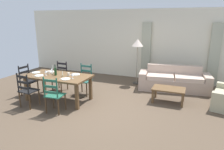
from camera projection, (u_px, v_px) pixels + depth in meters
ground_plane at (98, 106)px, 5.62m from camera, size 9.60×9.60×0.02m
wall_far at (133, 44)px, 8.21m from camera, size 9.60×0.16×2.70m
curtain_panel_left at (146, 51)px, 7.94m from camera, size 0.35×0.08×2.20m
curtain_panel_right at (214, 55)px, 7.08m from camera, size 0.35×0.08×2.20m
dining_table at (58, 78)px, 5.90m from camera, size 1.90×0.96×0.75m
dining_chair_near_left at (27, 90)px, 5.45m from camera, size 0.45×0.43×0.96m
dining_chair_near_right at (54, 95)px, 5.12m from camera, size 0.45×0.43×0.96m
dining_chair_far_left at (60, 76)px, 6.81m from camera, size 0.43×0.41×0.96m
dining_chair_far_right at (85, 79)px, 6.43m from camera, size 0.42×0.40×0.96m
dining_chair_head_west at (28, 80)px, 6.33m from camera, size 0.42×0.44×0.96m
dinner_plate_near_left at (39, 76)px, 5.81m from camera, size 0.24×0.24×0.02m
fork_near_left at (35, 75)px, 5.86m from camera, size 0.02×0.17×0.01m
dinner_plate_near_right at (66, 79)px, 5.49m from camera, size 0.24×0.24×0.02m
fork_near_right at (61, 79)px, 5.54m from camera, size 0.02×0.17×0.01m
dinner_plate_far_left at (50, 72)px, 6.26m from camera, size 0.24×0.24×0.02m
fork_far_left at (46, 71)px, 6.31m from camera, size 0.02×0.17×0.01m
dinner_plate_far_right at (76, 74)px, 5.93m from camera, size 0.24×0.24×0.02m
fork_far_right at (71, 74)px, 5.99m from camera, size 0.03×0.17×0.01m
dinner_plate_head_west at (36, 72)px, 6.15m from camera, size 0.24×0.24×0.02m
fork_head_west at (32, 72)px, 6.21m from camera, size 0.02×0.17×0.01m
wine_bottle at (55, 71)px, 5.85m from camera, size 0.07×0.07×0.32m
wine_glass_near_left at (46, 72)px, 5.85m from camera, size 0.06×0.06×0.16m
wine_glass_near_right at (72, 75)px, 5.52m from camera, size 0.06×0.06×0.16m
wine_glass_far_left at (52, 70)px, 6.07m from camera, size 0.06×0.06×0.16m
coffee_cup_primary at (69, 74)px, 5.81m from camera, size 0.07×0.07×0.09m
coffee_cup_secondary at (49, 73)px, 6.00m from camera, size 0.07×0.07×0.09m
candle_tall at (53, 72)px, 5.93m from camera, size 0.05×0.05×0.29m
candle_short at (63, 75)px, 5.75m from camera, size 0.05×0.05×0.16m
couch at (174, 81)px, 6.90m from camera, size 2.37×1.12×0.80m
coffee_table at (169, 90)px, 5.81m from camera, size 0.90×0.56×0.42m
standing_lamp at (138, 45)px, 7.26m from camera, size 0.40×0.40×1.64m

